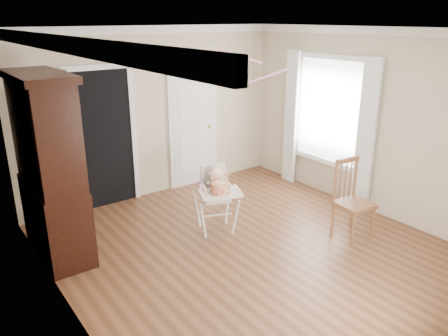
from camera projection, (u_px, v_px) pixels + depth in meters
floor at (253, 250)px, 5.57m from camera, size 5.00×5.00×0.00m
ceiling at (258, 29)px, 4.69m from camera, size 5.00×5.00×0.00m
wall_back at (155, 113)px, 7.03m from camera, size 4.50×0.00×4.50m
wall_left at (62, 192)px, 3.87m from camera, size 0.00×5.00×5.00m
wall_right at (373, 123)px, 6.39m from camera, size 0.00×5.00×5.00m
crown_molding at (258, 35)px, 4.71m from camera, size 4.50×5.00×0.12m
doorway at (103, 137)px, 6.60m from camera, size 1.06×0.05×2.22m
closet_door at (193, 127)px, 7.51m from camera, size 0.96×0.09×2.13m
window_right at (327, 118)px, 6.98m from camera, size 0.13×1.84×2.30m
high_chair at (216, 192)px, 5.89m from camera, size 0.74×0.82×0.95m
baby at (216, 182)px, 5.87m from camera, size 0.26×0.26×0.41m
cake at (220, 188)px, 5.64m from camera, size 0.30×0.30×0.14m
sippy_cup at (201, 185)px, 5.72m from camera, size 0.07×0.07×0.16m
china_cabinet at (50, 168)px, 5.16m from camera, size 0.59×1.33×2.25m
dining_chair at (353, 201)px, 5.81m from camera, size 0.47×0.47×1.06m
streamer at (240, 57)px, 4.68m from camera, size 0.38×0.36×0.15m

